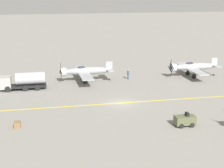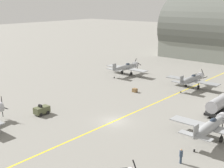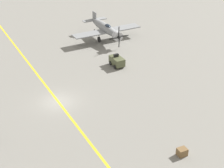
{
  "view_description": "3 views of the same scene",
  "coord_description": "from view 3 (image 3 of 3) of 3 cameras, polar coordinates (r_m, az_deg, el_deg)",
  "views": [
    {
      "loc": [
        -53.06,
        13.11,
        17.18
      ],
      "look_at": [
        -3.3,
        2.2,
        3.96
      ],
      "focal_mm": 60.0,
      "sensor_mm": 36.0,
      "label": 1
    },
    {
      "loc": [
        30.05,
        -35.34,
        18.7
      ],
      "look_at": [
        -5.63,
        6.07,
        3.93
      ],
      "focal_mm": 50.0,
      "sensor_mm": 36.0,
      "label": 2
    },
    {
      "loc": [
        12.51,
        37.87,
        24.05
      ],
      "look_at": [
        -5.69,
        3.42,
        2.71
      ],
      "focal_mm": 60.0,
      "sensor_mm": 36.0,
      "label": 3
    }
  ],
  "objects": [
    {
      "name": "supply_crate_by_tanker",
      "position": [
        38.21,
        10.63,
        -10.14
      ],
      "size": [
        0.97,
        0.82,
        0.79
      ],
      "primitive_type": "cube",
      "rotation": [
        0.0,
        0.0,
        -0.03
      ],
      "color": "brown",
      "rests_on": "ground"
    },
    {
      "name": "ground_plane",
      "position": [
        46.57,
        -8.18,
        -2.71
      ],
      "size": [
        400.0,
        400.0,
        0.0
      ],
      "primitive_type": "plane",
      "color": "gray"
    },
    {
      "name": "taxiway_stripe",
      "position": [
        46.57,
        -8.19,
        -2.71
      ],
      "size": [
        0.3,
        160.0,
        0.01
      ],
      "primitive_type": "cube",
      "color": "yellow",
      "rests_on": "ground"
    },
    {
      "name": "airplane_near_left",
      "position": [
        63.66,
        -0.92,
        8.45
      ],
      "size": [
        12.0,
        9.98,
        3.8
      ],
      "rotation": [
        0.0,
        0.0,
        -0.24
      ],
      "color": "gray",
      "rests_on": "ground"
    },
    {
      "name": "tow_tractor",
      "position": [
        54.7,
        0.75,
        3.54
      ],
      "size": [
        1.57,
        2.6,
        1.79
      ],
      "color": "#515638",
      "rests_on": "ground"
    }
  ]
}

